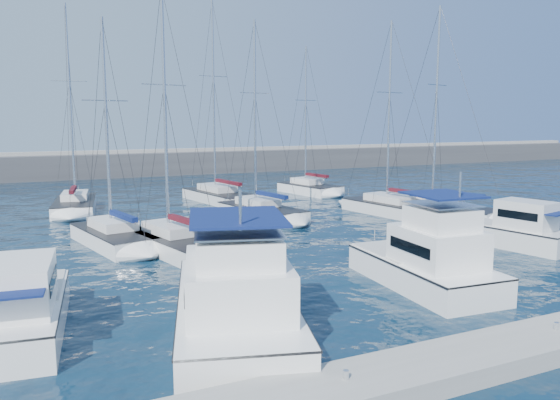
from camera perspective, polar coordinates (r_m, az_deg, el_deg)
name	(u,v)px	position (r m, az deg, el deg)	size (l,w,h in m)	color
ground	(364,266)	(28.14, 8.79, -6.87)	(220.00, 220.00, 0.00)	black
breakwater	(148,167)	(76.26, -13.62, 3.37)	(160.00, 6.00, 4.45)	#424244
dock	(555,338)	(20.36, 26.83, -12.79)	(40.00, 2.20, 0.60)	gray
dock_cleat_near_port	(346,375)	(15.10, 6.90, -17.66)	(0.16, 0.16, 0.25)	silver
dock_cleat_centre	(556,326)	(20.22, 26.91, -11.66)	(0.16, 0.16, 0.25)	silver
motor_yacht_port_outer	(21,310)	(20.79, -25.42, -10.39)	(3.55, 7.64, 3.20)	white
motor_yacht_port_inner	(236,301)	(19.27, -4.63, -10.44)	(6.74, 10.96, 4.69)	white
motor_yacht_stbd_inner	(428,263)	(24.95, 15.25, -6.34)	(3.96, 7.93, 4.69)	white
motor_yacht_stbd_outer	(516,231)	(34.50, 23.46, -3.04)	(3.58, 6.72, 3.20)	silver
sailboat_mid_a	(116,237)	(33.63, -16.78, -3.72)	(4.60, 8.09, 13.51)	white
sailboat_mid_b	(175,242)	(31.34, -10.90, -4.37)	(4.85, 8.78, 14.85)	silver
sailboat_mid_c	(261,212)	(40.98, -1.97, -1.23)	(4.52, 8.37, 14.94)	silver
sailboat_mid_d	(394,208)	(43.55, 11.86, -0.85)	(4.59, 9.39, 15.16)	silver
sailboat_mid_e	(441,211)	(43.23, 16.51, -1.07)	(5.59, 9.07, 15.99)	white
sailboat_back_a	(75,205)	(47.24, -20.63, -0.47)	(4.26, 8.68, 16.81)	white
sailboat_back_b	(220,196)	(49.59, -6.29, 0.41)	(4.69, 9.71, 18.10)	silver
sailboat_back_c	(309,188)	(55.11, 3.09, 1.23)	(4.34, 7.46, 14.91)	white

